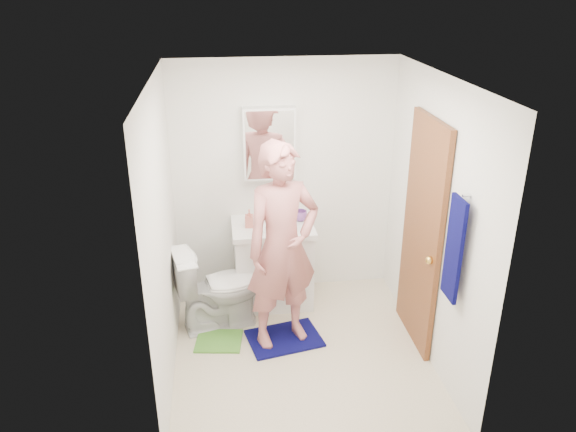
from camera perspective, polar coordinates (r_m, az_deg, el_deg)
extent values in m
cube|color=beige|center=(5.13, 1.32, -13.84)|extent=(2.20, 2.40, 0.02)
cube|color=white|center=(4.14, 1.64, 13.91)|extent=(2.20, 2.40, 0.02)
cube|color=silver|center=(5.61, -0.41, 3.69)|extent=(2.20, 0.02, 2.40)
cube|color=silver|center=(3.45, 4.53, -9.87)|extent=(2.20, 0.02, 2.40)
cube|color=silver|center=(4.48, -12.73, -2.20)|extent=(0.02, 2.40, 2.40)
cube|color=silver|center=(4.78, 14.73, -0.71)|extent=(0.02, 2.40, 2.40)
cube|color=white|center=(5.65, -1.53, -5.05)|extent=(0.75, 0.55, 0.80)
cube|color=white|center=(5.46, -1.58, -1.13)|extent=(0.79, 0.59, 0.05)
cylinder|color=white|center=(5.46, -1.58, -0.98)|extent=(0.40, 0.40, 0.03)
cylinder|color=silver|center=(5.59, -1.78, 0.43)|extent=(0.03, 0.03, 0.12)
cube|color=white|center=(5.40, -1.92, 7.36)|extent=(0.50, 0.12, 0.70)
cube|color=white|center=(5.34, -1.85, 7.18)|extent=(0.46, 0.01, 0.66)
cube|color=brown|center=(4.96, 13.43, -1.89)|extent=(0.05, 0.80, 2.05)
sphere|color=gold|center=(4.72, 14.19, -4.38)|extent=(0.07, 0.07, 0.07)
cube|color=#070746|center=(4.26, 16.52, -3.26)|extent=(0.03, 0.24, 0.80)
cylinder|color=silver|center=(4.11, 17.69, 2.03)|extent=(0.06, 0.02, 0.02)
imported|color=white|center=(5.30, -7.04, -7.19)|extent=(0.88, 0.62, 0.82)
cube|color=#070746|center=(5.28, -0.38, -12.32)|extent=(0.73, 0.58, 0.02)
cube|color=#509632|center=(5.28, -7.04, -12.49)|extent=(0.46, 0.40, 0.02)
imported|color=#CE6D60|center=(5.38, -3.95, -0.24)|extent=(0.09, 0.09, 0.18)
imported|color=#774291|center=(5.52, 1.27, 0.04)|extent=(0.14, 0.14, 0.10)
imported|color=#B46765|center=(4.79, -0.56, -3.16)|extent=(0.79, 0.65, 1.85)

